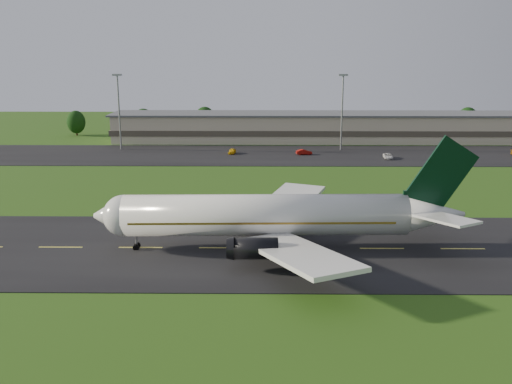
{
  "coord_description": "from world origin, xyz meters",
  "views": [
    {
      "loc": [
        -16.34,
        -73.69,
        26.26
      ],
      "look_at": [
        -17.27,
        8.0,
        6.0
      ],
      "focal_mm": 40.0,
      "sensor_mm": 36.0,
      "label": 1
    }
  ],
  "objects_px": {
    "service_vehicle_a": "(232,151)",
    "service_vehicle_b": "(304,152)",
    "light_mast_west": "(119,103)",
    "airliner": "(272,216)",
    "light_mast_centre": "(342,103)",
    "terminal": "(339,128)",
    "service_vehicle_c": "(388,156)"
  },
  "relations": [
    {
      "from": "service_vehicle_b",
      "to": "service_vehicle_c",
      "type": "relative_size",
      "value": 0.91
    },
    {
      "from": "airliner",
      "to": "service_vehicle_b",
      "type": "height_order",
      "value": "airliner"
    },
    {
      "from": "terminal",
      "to": "light_mast_centre",
      "type": "distance_m",
      "value": 18.45
    },
    {
      "from": "light_mast_west",
      "to": "service_vehicle_c",
      "type": "height_order",
      "value": "light_mast_west"
    },
    {
      "from": "airliner",
      "to": "service_vehicle_b",
      "type": "bearing_deg",
      "value": 80.98
    },
    {
      "from": "service_vehicle_b",
      "to": "service_vehicle_c",
      "type": "xyz_separation_m",
      "value": [
        20.62,
        -5.4,
        -0.05
      ]
    },
    {
      "from": "terminal",
      "to": "service_vehicle_c",
      "type": "distance_m",
      "value": 30.73
    },
    {
      "from": "service_vehicle_b",
      "to": "service_vehicle_c",
      "type": "bearing_deg",
      "value": -113.5
    },
    {
      "from": "airliner",
      "to": "light_mast_centre",
      "type": "relative_size",
      "value": 2.52
    },
    {
      "from": "terminal",
      "to": "light_mast_west",
      "type": "relative_size",
      "value": 7.13
    },
    {
      "from": "light_mast_centre",
      "to": "service_vehicle_b",
      "type": "bearing_deg",
      "value": -143.8
    },
    {
      "from": "terminal",
      "to": "service_vehicle_b",
      "type": "distance_m",
      "value": 26.91
    },
    {
      "from": "light_mast_west",
      "to": "service_vehicle_b",
      "type": "xyz_separation_m",
      "value": [
        49.46,
        -7.71,
        -11.96
      ]
    },
    {
      "from": "light_mast_west",
      "to": "service_vehicle_b",
      "type": "height_order",
      "value": "light_mast_west"
    },
    {
      "from": "airliner",
      "to": "terminal",
      "type": "height_order",
      "value": "airliner"
    },
    {
      "from": "airliner",
      "to": "service_vehicle_c",
      "type": "distance_m",
      "value": 73.46
    },
    {
      "from": "terminal",
      "to": "service_vehicle_b",
      "type": "height_order",
      "value": "terminal"
    },
    {
      "from": "service_vehicle_a",
      "to": "service_vehicle_b",
      "type": "bearing_deg",
      "value": 3.97
    },
    {
      "from": "light_mast_centre",
      "to": "service_vehicle_c",
      "type": "height_order",
      "value": "light_mast_centre"
    },
    {
      "from": "service_vehicle_a",
      "to": "light_mast_centre",
      "type": "bearing_deg",
      "value": 20.14
    },
    {
      "from": "service_vehicle_a",
      "to": "service_vehicle_b",
      "type": "distance_m",
      "value": 18.78
    },
    {
      "from": "terminal",
      "to": "light_mast_west",
      "type": "xyz_separation_m",
      "value": [
        -61.4,
        -16.18,
        8.75
      ]
    },
    {
      "from": "airliner",
      "to": "light_mast_west",
      "type": "height_order",
      "value": "light_mast_west"
    },
    {
      "from": "service_vehicle_c",
      "to": "airliner",
      "type": "bearing_deg",
      "value": -111.66
    },
    {
      "from": "airliner",
      "to": "light_mast_centre",
      "type": "bearing_deg",
      "value": 74.4
    },
    {
      "from": "light_mast_centre",
      "to": "terminal",
      "type": "bearing_deg",
      "value": 85.05
    },
    {
      "from": "light_mast_west",
      "to": "service_vehicle_a",
      "type": "relative_size",
      "value": 5.11
    },
    {
      "from": "light_mast_west",
      "to": "airliner",
      "type": "bearing_deg",
      "value": -63.47
    },
    {
      "from": "terminal",
      "to": "light_mast_centre",
      "type": "height_order",
      "value": "light_mast_centre"
    },
    {
      "from": "airliner",
      "to": "service_vehicle_b",
      "type": "relative_size",
      "value": 12.4
    },
    {
      "from": "terminal",
      "to": "service_vehicle_a",
      "type": "height_order",
      "value": "terminal"
    },
    {
      "from": "terminal",
      "to": "light_mast_west",
      "type": "bearing_deg",
      "value": -165.24
    }
  ]
}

